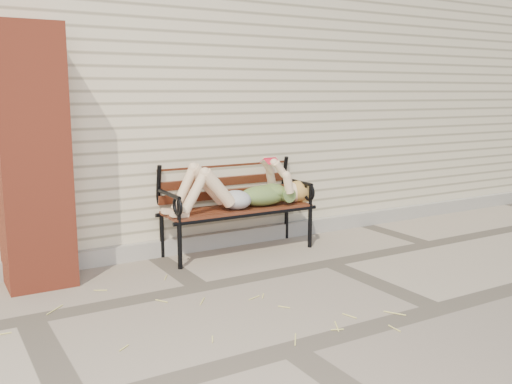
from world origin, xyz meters
TOP-DOWN VIEW (x-y plane):
  - ground at (0.00, 0.00)m, footprint 80.00×80.00m
  - house_wall at (0.00, 3.00)m, footprint 8.00×4.00m
  - foundation_strip at (0.00, 0.97)m, footprint 8.00×0.10m
  - brick_pillar at (-2.30, 0.75)m, footprint 0.50×0.50m
  - garden_bench at (-0.52, 0.82)m, footprint 1.55×0.62m
  - reading_woman at (-0.51, 0.70)m, footprint 1.46×0.33m
  - straw_scatter at (-1.68, -0.38)m, footprint 2.98×1.60m

SIDE VIEW (x-z plane):
  - ground at x=0.00m, z-range 0.00..0.00m
  - straw_scatter at x=-1.68m, z-range 0.00..0.01m
  - foundation_strip at x=0.00m, z-range 0.00..0.15m
  - garden_bench at x=-0.52m, z-range 0.06..1.06m
  - reading_woman at x=-0.51m, z-range 0.36..0.82m
  - brick_pillar at x=-2.30m, z-range 0.00..2.00m
  - house_wall at x=0.00m, z-range 0.00..3.00m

